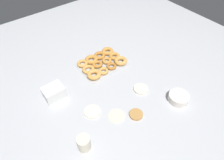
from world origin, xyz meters
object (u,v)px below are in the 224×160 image
object	(u,v)px
pancake_1	(141,89)
pancake_2	(117,116)
container_stack	(54,92)
paper_cup	(84,143)
batter_bowl	(178,98)
pancake_3	(92,112)
donut_tray	(102,63)
pancake_0	(136,114)

from	to	relation	value
pancake_1	pancake_2	xyz separation A→B (m)	(0.29, 0.07, -0.00)
container_stack	paper_cup	world-z (taller)	paper_cup
container_stack	paper_cup	bearing A→B (deg)	85.42
pancake_1	container_stack	world-z (taller)	container_stack
pancake_1	batter_bowl	xyz separation A→B (m)	(-0.14, 0.23, 0.02)
pancake_3	paper_cup	world-z (taller)	paper_cup
pancake_1	paper_cup	world-z (taller)	paper_cup
donut_tray	batter_bowl	xyz separation A→B (m)	(-0.21, 0.64, 0.01)
container_stack	paper_cup	size ratio (longest dim) A/B	1.41
donut_tray	pancake_2	bearing A→B (deg)	65.26
paper_cup	batter_bowl	bearing A→B (deg)	171.47
pancake_2	pancake_3	xyz separation A→B (m)	(0.11, -0.13, 0.00)
pancake_2	container_stack	xyz separation A→B (m)	(0.25, -0.41, 0.04)
pancake_3	batter_bowl	xyz separation A→B (m)	(-0.54, 0.29, 0.02)
pancake_0	batter_bowl	xyz separation A→B (m)	(-0.32, 0.09, 0.02)
pancake_2	donut_tray	xyz separation A→B (m)	(-0.22, -0.48, 0.01)
pancake_3	donut_tray	size ratio (longest dim) A/B	0.29
pancake_1	batter_bowl	world-z (taller)	batter_bowl
batter_bowl	paper_cup	world-z (taller)	paper_cup
donut_tray	paper_cup	distance (m)	0.74
pancake_1	paper_cup	distance (m)	0.59
pancake_0	batter_bowl	distance (m)	0.34
pancake_2	paper_cup	distance (m)	0.29
pancake_2	donut_tray	bearing A→B (deg)	-114.74
pancake_1	donut_tray	bearing A→B (deg)	-80.77
pancake_0	donut_tray	bearing A→B (deg)	-101.63
batter_bowl	paper_cup	size ratio (longest dim) A/B	1.41
pancake_2	pancake_1	bearing A→B (deg)	-165.89
pancake_2	donut_tray	distance (m)	0.53
pancake_0	paper_cup	distance (m)	0.40
pancake_1	donut_tray	distance (m)	0.41
batter_bowl	container_stack	size ratio (longest dim) A/B	1.00
pancake_2	batter_bowl	size ratio (longest dim) A/B	0.77
pancake_3	pancake_1	bearing A→B (deg)	172.33
pancake_2	batter_bowl	distance (m)	0.46
pancake_2	paper_cup	bearing A→B (deg)	10.66
pancake_2	paper_cup	xyz separation A→B (m)	(0.29, 0.05, 0.05)
donut_tray	container_stack	bearing A→B (deg)	8.87
pancake_0	donut_tray	distance (m)	0.57
pancake_3	paper_cup	distance (m)	0.26
pancake_3	pancake_0	bearing A→B (deg)	137.51
pancake_0	batter_bowl	bearing A→B (deg)	164.87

